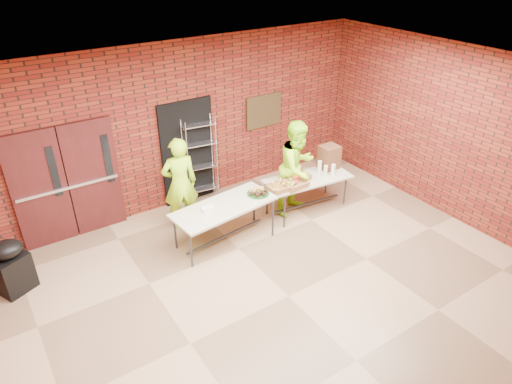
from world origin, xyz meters
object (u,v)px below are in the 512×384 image
Objects in this scene: table_left at (224,209)px; covered_grill at (11,266)px; table_right at (308,181)px; volunteer_woman at (180,184)px; wire_rack at (201,160)px; coffee_dispenser at (329,157)px; volunteer_man at (298,167)px.

covered_grill reaches higher than table_left.
volunteer_woman reaches higher than table_right.
covered_grill is 2.96m from volunteer_woman.
table_right is 5.24m from covered_grill.
wire_rack is at bearing 141.83° from table_right.
table_right is 1.99× the size of covered_grill.
volunteer_woman reaches higher than table_left.
coffee_dispenser is at bearing -2.24° from table_left.
volunteer_man is (2.11, -0.73, 0.05)m from volunteer_woman.
coffee_dispenser is 0.79m from volunteer_man.
volunteer_woman is at bearing -20.60° from covered_grill.
volunteer_woman is at bearing 165.84° from coffee_dispenser.
wire_rack is 1.63m from table_left.
table_left is 1.08× the size of volunteer_woman.
covered_grill is at bearing 161.62° from table_left.
volunteer_man is at bearing 171.12° from volunteer_woman.
wire_rack reaches higher than table_right.
covered_grill is at bearing 174.93° from coffee_dispenser.
table_left is 2.54m from coffee_dispenser.
coffee_dispenser is at bearing 176.02° from volunteer_woman.
covered_grill is 0.48× the size of volunteer_man.
volunteer_man reaches higher than volunteer_woman.
coffee_dispenser is 2.99m from volunteer_woman.
volunteer_woman is at bearing 144.93° from volunteer_man.
table_right is at bearing -35.67° from wire_rack.
volunteer_woman is 2.23m from volunteer_man.
volunteer_woman is at bearing -130.38° from wire_rack.
table_right is 0.95× the size of volunteer_man.
wire_rack is 0.96× the size of volunteer_man.
covered_grill is (-3.30, 0.70, -0.24)m from table_left.
volunteer_woman is (-0.76, -0.65, -0.01)m from wire_rack.
table_right is 1.00× the size of volunteer_woman.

